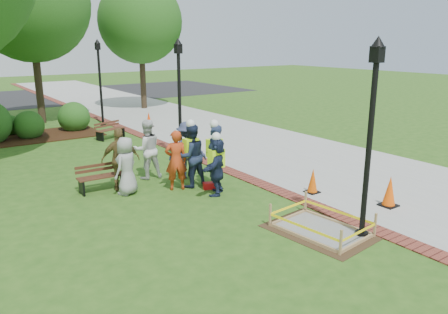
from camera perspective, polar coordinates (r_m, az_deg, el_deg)
ground at (r=11.37m, az=1.43°, el=-6.53°), size 100.00×100.00×0.00m
sidewalk at (r=22.08m, az=-3.59°, el=4.06°), size 6.00×60.00×0.02m
brick_edging at (r=20.60m, az=-11.32°, el=3.02°), size 0.50×60.00×0.03m
mulch_bed at (r=21.17m, az=-25.40°, el=2.19°), size 7.00×3.00×0.05m
parking_lot at (r=36.29m, az=-25.04°, el=6.96°), size 36.00×12.00×0.01m
wet_concrete_pad at (r=10.13m, az=12.56°, el=-8.25°), size 1.95×2.48×0.55m
bench_near at (r=12.98m, az=-15.53°, el=-3.21°), size 1.42×0.53×0.76m
bench_far at (r=19.81m, az=-14.60°, el=3.00°), size 1.42×0.86×0.73m
cone_front at (r=12.04m, az=20.81°, el=-4.30°), size 0.42×0.42×0.82m
cone_back at (r=12.51m, az=11.51°, el=-3.14°), size 0.36×0.36×0.71m
cone_far at (r=22.18m, az=-9.79°, el=4.83°), size 0.38×0.38×0.75m
toolbox at (r=12.69m, az=-1.86°, el=-3.75°), size 0.43×0.34×0.19m
lamp_near at (r=9.50m, az=18.64°, el=3.97°), size 0.28×0.28×4.26m
lamp_mid at (r=15.56m, az=-5.86°, el=8.65°), size 0.28×0.28×4.26m
lamp_far at (r=22.85m, az=-15.93°, el=10.15°), size 0.28×0.28×4.26m
tree_back at (r=24.61m, az=-24.03°, el=17.93°), size 5.80×5.80×8.89m
tree_right at (r=28.22m, az=-10.89°, el=16.99°), size 5.08×5.08×7.86m
shrub_c at (r=21.19m, az=-23.97°, el=2.30°), size 1.31×1.31×1.31m
shrub_d at (r=22.21m, az=-18.87°, el=3.32°), size 1.48×1.48×1.48m
shrub_e at (r=22.29m, az=-26.08°, el=2.63°), size 0.98×0.98×0.98m
casual_person_a at (r=12.37m, az=-12.64°, el=-1.15°), size 0.62×0.56×1.62m
casual_person_b at (r=12.48m, az=-6.28°, el=-0.45°), size 0.65×0.53×1.74m
casual_person_c at (r=13.64m, az=-10.03°, el=0.97°), size 0.64×0.45×1.85m
casual_person_d at (r=12.70m, az=-13.35°, el=-0.34°), size 0.67×0.55×1.81m
casual_person_e at (r=13.54m, az=-4.80°, el=0.90°), size 0.68×0.60×1.78m
hivis_worker_a at (r=12.04m, az=-1.01°, el=-0.87°), size 0.60×0.60×1.77m
hivis_worker_b at (r=12.56m, az=-1.27°, el=0.31°), size 0.71×0.65×2.01m
hivis_worker_c at (r=12.68m, az=-4.32°, el=0.39°), size 0.60×0.39×2.00m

